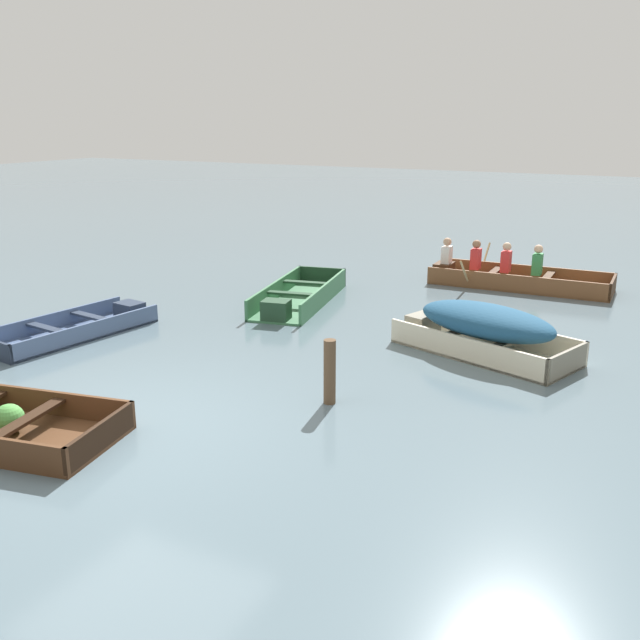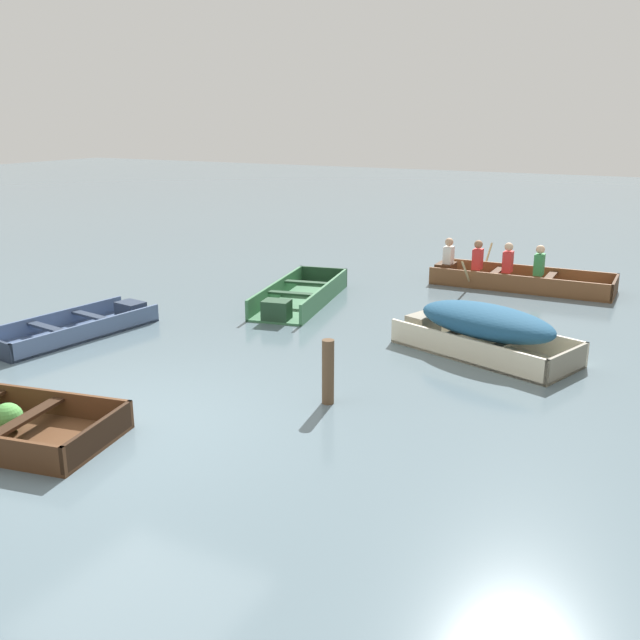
# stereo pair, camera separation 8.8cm
# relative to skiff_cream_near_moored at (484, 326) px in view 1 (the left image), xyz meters

# --- Properties ---
(ground_plane) EXTENTS (80.00, 80.00, 0.00)m
(ground_plane) POSITION_rel_skiff_cream_near_moored_xyz_m (-2.94, -4.47, -0.43)
(ground_plane) COLOR slate
(skiff_cream_near_moored) EXTENTS (2.95, 1.95, 0.75)m
(skiff_cream_near_moored) POSITION_rel_skiff_cream_near_moored_xyz_m (0.00, 0.00, 0.00)
(skiff_cream_near_moored) COLOR beige
(skiff_cream_near_moored) RESTS_ON ground
(skiff_green_mid_moored) EXTENTS (1.63, 3.25, 0.38)m
(skiff_green_mid_moored) POSITION_rel_skiff_cream_near_moored_xyz_m (-3.90, 1.25, -0.30)
(skiff_green_mid_moored) COLOR #387047
(skiff_green_mid_moored) RESTS_ON ground
(skiff_slate_blue_far_moored) EXTENTS (1.42, 2.93, 0.30)m
(skiff_slate_blue_far_moored) POSITION_rel_skiff_cream_near_moored_xyz_m (-6.20, -2.10, -0.33)
(skiff_slate_blue_far_moored) COLOR #475B7F
(skiff_slate_blue_far_moored) RESTS_ON ground
(rowboat_wooden_brown_with_crew) EXTENTS (3.69, 2.42, 0.92)m
(rowboat_wooden_brown_with_crew) POSITION_rel_skiff_cream_near_moored_xyz_m (-0.72, 4.64, -0.21)
(rowboat_wooden_brown_with_crew) COLOR brown
(rowboat_wooden_brown_with_crew) RESTS_ON ground
(mooring_post) EXTENTS (0.15, 0.15, 0.83)m
(mooring_post) POSITION_rel_skiff_cream_near_moored_xyz_m (-1.19, -2.81, -0.02)
(mooring_post) COLOR brown
(mooring_post) RESTS_ON ground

